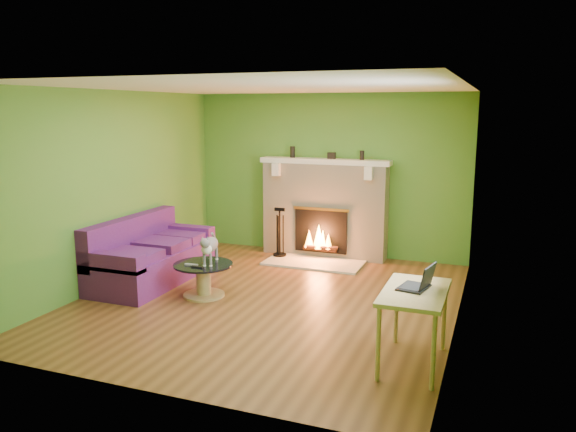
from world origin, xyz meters
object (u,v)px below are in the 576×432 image
Objects in this scene: coffee_table at (204,277)px; desk at (414,299)px; cat at (210,248)px; sofa at (150,257)px.

desk is at bearing -20.18° from coffee_table.
coffee_table is at bearing -162.91° from cat.
coffee_table is at bearing 159.82° from desk.
sofa is 2.61× the size of coffee_table.
sofa is 4.05m from desk.
desk is at bearing -19.45° from sofa.
desk reaches higher than coffee_table.
coffee_table is (1.02, -0.32, -0.10)m from sofa.
sofa is at bearing 160.55° from desk.
cat is (1.10, -0.27, 0.28)m from sofa.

